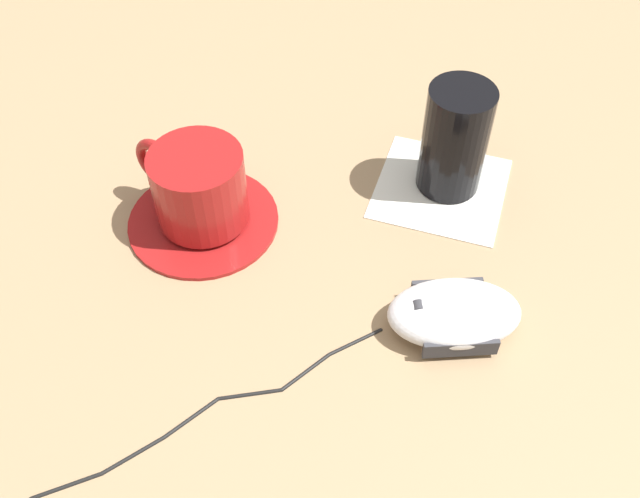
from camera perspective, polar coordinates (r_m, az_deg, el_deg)
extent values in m
plane|color=#9E7F5B|center=(0.62, 1.37, -1.98)|extent=(3.00, 3.00, 0.00)
cylinder|color=maroon|center=(0.67, -9.32, 2.35)|extent=(0.14, 0.14, 0.01)
cylinder|color=maroon|center=(0.64, -9.62, 4.89)|extent=(0.08, 0.08, 0.07)
torus|color=maroon|center=(0.66, -12.74, 6.64)|extent=(0.04, 0.05, 0.05)
ellipsoid|color=silver|center=(0.58, 10.68, -5.08)|extent=(0.07, 0.11, 0.04)
cylinder|color=#38383D|center=(0.57, 7.90, -4.71)|extent=(0.01, 0.01, 0.01)
cube|color=#38383D|center=(0.57, 11.19, -7.84)|extent=(0.01, 0.06, 0.02)
cube|color=#38383D|center=(0.61, 10.09, -2.98)|extent=(0.01, 0.06, 0.02)
cylinder|color=black|center=(0.58, 2.85, -7.38)|extent=(0.02, 0.05, 0.00)
cylinder|color=black|center=(0.56, -1.15, -9.74)|extent=(0.03, 0.04, 0.00)
cylinder|color=black|center=(0.56, -5.63, -11.43)|extent=(0.01, 0.05, 0.00)
cylinder|color=black|center=(0.55, -10.26, -13.08)|extent=(0.03, 0.04, 0.00)
cylinder|color=black|center=(0.55, -14.73, -15.61)|extent=(0.03, 0.04, 0.00)
cylinder|color=black|center=(0.55, -19.62, -17.37)|extent=(0.02, 0.05, 0.00)
sphere|color=black|center=(0.59, 4.89, -6.39)|extent=(0.00, 0.00, 0.00)
sphere|color=black|center=(0.57, 0.74, -8.38)|extent=(0.00, 0.00, 0.00)
sphere|color=black|center=(0.56, -3.10, -11.13)|extent=(0.00, 0.00, 0.00)
sphere|color=black|center=(0.56, -8.16, -11.71)|extent=(0.00, 0.00, 0.00)
sphere|color=black|center=(0.55, -12.40, -14.45)|extent=(0.00, 0.00, 0.00)
sphere|color=black|center=(0.55, -17.09, -16.74)|extent=(0.00, 0.00, 0.00)
sphere|color=black|center=(0.56, -22.13, -17.96)|extent=(0.00, 0.00, 0.00)
cube|color=silver|center=(0.70, 9.63, 4.85)|extent=(0.16, 0.16, 0.00)
cylinder|color=black|center=(0.67, 10.73, 8.60)|extent=(0.06, 0.06, 0.11)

